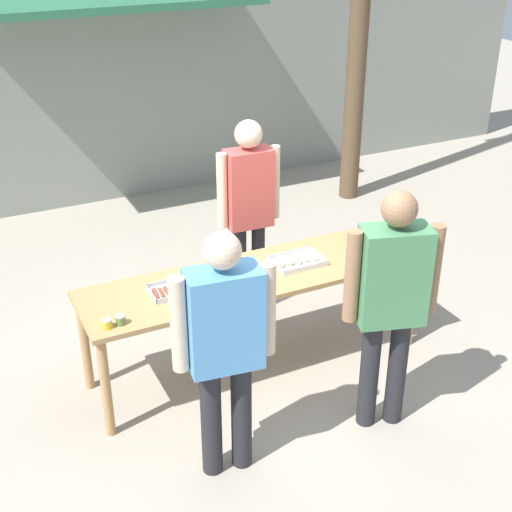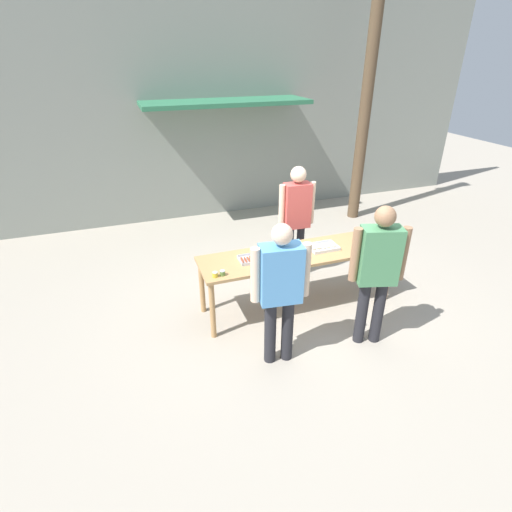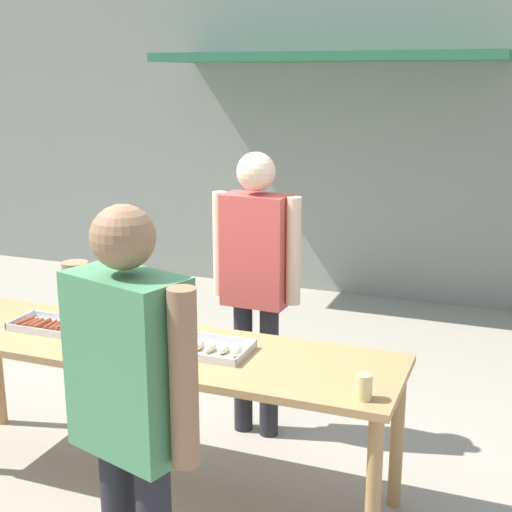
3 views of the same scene
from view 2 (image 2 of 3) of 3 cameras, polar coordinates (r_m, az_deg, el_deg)
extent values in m
plane|color=#A39989|center=(5.87, 5.74, -6.94)|extent=(24.00, 24.00, 0.00)
cube|color=gray|center=(8.68, -5.33, 20.42)|extent=(12.00, 0.12, 4.50)
cube|color=#2D704C|center=(8.14, -4.32, 21.05)|extent=(3.20, 1.00, 0.08)
cube|color=tan|center=(5.44, 6.15, 0.30)|extent=(2.73, 0.73, 0.04)
cylinder|color=tan|center=(5.05, -6.23, -7.74)|extent=(0.07, 0.07, 0.81)
cylinder|color=tan|center=(6.06, 18.38, -2.63)|extent=(0.07, 0.07, 0.81)
cylinder|color=tan|center=(5.54, -7.73, -4.35)|extent=(0.07, 0.07, 0.81)
cylinder|color=tan|center=(6.47, 15.30, -0.15)|extent=(0.07, 0.07, 0.81)
cube|color=silver|center=(5.23, 0.00, -0.45)|extent=(0.45, 0.25, 0.01)
cube|color=silver|center=(5.12, 0.46, -0.84)|extent=(0.45, 0.01, 0.03)
cube|color=silver|center=(5.32, -0.44, 0.34)|extent=(0.45, 0.01, 0.03)
cube|color=silver|center=(5.15, -2.33, -0.62)|extent=(0.01, 0.25, 0.03)
cube|color=silver|center=(5.29, 2.27, 0.14)|extent=(0.01, 0.25, 0.03)
cylinder|color=brown|center=(5.16, -1.96, -0.66)|extent=(0.04, 0.15, 0.03)
cylinder|color=brown|center=(5.17, -1.51, -0.58)|extent=(0.03, 0.14, 0.02)
cylinder|color=brown|center=(5.18, -1.06, -0.47)|extent=(0.03, 0.12, 0.03)
cylinder|color=brown|center=(5.19, -0.64, -0.42)|extent=(0.04, 0.14, 0.03)
cylinder|color=brown|center=(5.22, -0.20, -0.31)|extent=(0.03, 0.12, 0.02)
cylinder|color=brown|center=(5.22, 0.24, -0.26)|extent=(0.04, 0.14, 0.03)
cylinder|color=brown|center=(5.24, 0.62, -0.13)|extent=(0.04, 0.12, 0.03)
cylinder|color=brown|center=(5.25, 1.09, -0.10)|extent=(0.03, 0.15, 0.03)
cylinder|color=brown|center=(5.26, 1.54, -0.06)|extent=(0.04, 0.11, 0.02)
cylinder|color=brown|center=(5.28, 1.88, 0.06)|extent=(0.04, 0.14, 0.03)
cube|color=silver|center=(5.60, 9.54, 1.14)|extent=(0.40, 0.29, 0.01)
cube|color=silver|center=(5.48, 10.25, 0.72)|extent=(0.40, 0.01, 0.03)
cube|color=silver|center=(5.70, 8.89, 1.93)|extent=(0.40, 0.01, 0.03)
cube|color=silver|center=(5.50, 7.78, 1.05)|extent=(0.01, 0.29, 0.03)
cube|color=silver|center=(5.68, 11.28, 1.62)|extent=(0.01, 0.29, 0.03)
ellipsoid|color=beige|center=(5.53, 8.21, 1.18)|extent=(0.06, 0.11, 0.04)
ellipsoid|color=beige|center=(5.56, 8.89, 1.30)|extent=(0.07, 0.11, 0.05)
ellipsoid|color=beige|center=(5.58, 9.59, 1.32)|extent=(0.06, 0.10, 0.04)
ellipsoid|color=beige|center=(5.62, 10.21, 1.45)|extent=(0.05, 0.10, 0.04)
ellipsoid|color=beige|center=(5.65, 10.86, 1.58)|extent=(0.07, 0.12, 0.05)
cylinder|color=gold|center=(4.85, -5.86, -2.68)|extent=(0.07, 0.07, 0.06)
cylinder|color=#B2B2B7|center=(4.83, -5.88, -2.34)|extent=(0.06, 0.06, 0.01)
cylinder|color=#567A38|center=(4.87, -4.80, -2.46)|extent=(0.07, 0.07, 0.06)
cylinder|color=#B2B2B7|center=(4.85, -4.82, -2.12)|extent=(0.06, 0.06, 0.01)
cylinder|color=#DBC67A|center=(5.83, 18.22, 1.79)|extent=(0.08, 0.08, 0.12)
cylinder|color=#232328|center=(6.35, 4.78, 0.53)|extent=(0.12, 0.12, 0.87)
cylinder|color=#232328|center=(6.42, 6.27, 0.74)|extent=(0.12, 0.12, 0.87)
cube|color=#C64C47|center=(6.08, 5.86, 7.18)|extent=(0.41, 0.23, 0.69)
sphere|color=beige|center=(5.93, 6.08, 11.53)|extent=(0.23, 0.23, 0.23)
cylinder|color=beige|center=(5.98, 3.70, 7.12)|extent=(0.09, 0.09, 0.65)
cylinder|color=beige|center=(6.16, 7.97, 7.53)|extent=(0.09, 0.09, 0.65)
cylinder|color=#232328|center=(4.71, 4.50, -10.36)|extent=(0.14, 0.14, 0.84)
cylinder|color=#232328|center=(4.67, 2.04, -10.72)|extent=(0.14, 0.14, 0.84)
cube|color=#5193D1|center=(4.27, 3.54, -2.57)|extent=(0.48, 0.31, 0.66)
sphere|color=beige|center=(4.05, 3.73, 3.11)|extent=(0.23, 0.23, 0.23)
cylinder|color=beige|center=(4.34, 7.11, -1.97)|extent=(0.10, 0.10, 0.63)
cylinder|color=beige|center=(4.20, -0.13, -2.78)|extent=(0.10, 0.10, 0.63)
cylinder|color=#232328|center=(5.18, 17.06, -7.59)|extent=(0.14, 0.14, 0.87)
cylinder|color=#232328|center=(5.11, 14.89, -7.74)|extent=(0.14, 0.14, 0.87)
cube|color=#478456|center=(4.75, 17.17, 0.05)|extent=(0.50, 0.37, 0.69)
sphere|color=#936B4C|center=(4.56, 18.00, 5.41)|extent=(0.24, 0.24, 0.24)
cylinder|color=#936B4C|center=(4.84, 20.29, 0.31)|extent=(0.10, 0.10, 0.65)
cylinder|color=#936B4C|center=(4.66, 13.99, 0.16)|extent=(0.10, 0.10, 0.65)
cylinder|color=brown|center=(8.56, 15.99, 24.37)|extent=(0.23, 0.23, 5.95)
camera|label=1|loc=(0.19, 124.80, 69.47)|focal=50.00mm
camera|label=3|loc=(4.30, 51.23, 2.78)|focal=50.00mm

